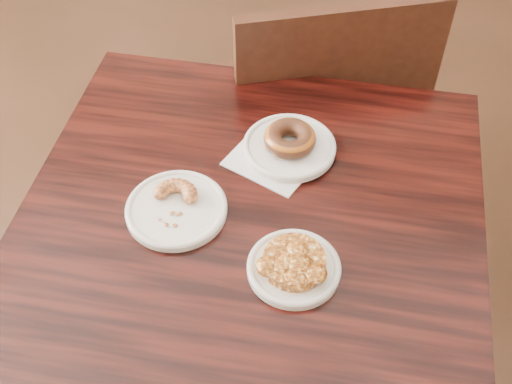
% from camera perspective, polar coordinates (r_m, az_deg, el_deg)
% --- Properties ---
extents(floor, '(5.00, 5.00, 0.00)m').
position_cam_1_polar(floor, '(1.82, -3.32, -14.04)').
color(floor, black).
rests_on(floor, ground).
extents(cafe_table, '(0.83, 0.83, 0.75)m').
position_cam_1_polar(cafe_table, '(1.43, -0.45, -11.61)').
color(cafe_table, black).
rests_on(cafe_table, floor).
extents(chair_far, '(0.64, 0.64, 0.90)m').
position_cam_1_polar(chair_far, '(1.78, 4.64, 7.34)').
color(chair_far, black).
rests_on(chair_far, floor).
extents(napkin, '(0.20, 0.20, 0.00)m').
position_cam_1_polar(napkin, '(1.22, 1.75, 3.20)').
color(napkin, silver).
rests_on(napkin, cafe_table).
extents(plate_donut, '(0.18, 0.18, 0.01)m').
position_cam_1_polar(plate_donut, '(1.22, 2.98, 4.00)').
color(plate_donut, white).
rests_on(plate_donut, napkin).
extents(plate_cruller, '(0.18, 0.18, 0.01)m').
position_cam_1_polar(plate_cruller, '(1.13, -7.09, -1.56)').
color(plate_cruller, white).
rests_on(plate_cruller, cafe_table).
extents(plate_fritter, '(0.15, 0.15, 0.01)m').
position_cam_1_polar(plate_fritter, '(1.05, 3.38, -6.78)').
color(plate_fritter, silver).
rests_on(plate_fritter, cafe_table).
extents(glazed_donut, '(0.10, 0.10, 0.03)m').
position_cam_1_polar(glazed_donut, '(1.21, 3.02, 4.79)').
color(glazed_donut, '#8F4A14').
rests_on(glazed_donut, plate_donut).
extents(apple_fritter, '(0.14, 0.14, 0.03)m').
position_cam_1_polar(apple_fritter, '(1.03, 3.43, -6.06)').
color(apple_fritter, '#4C1D08').
rests_on(apple_fritter, plate_fritter).
extents(cruller_fragment, '(0.09, 0.09, 0.02)m').
position_cam_1_polar(cruller_fragment, '(1.12, -7.18, -0.96)').
color(cruller_fragment, '#612D13').
rests_on(cruller_fragment, plate_cruller).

